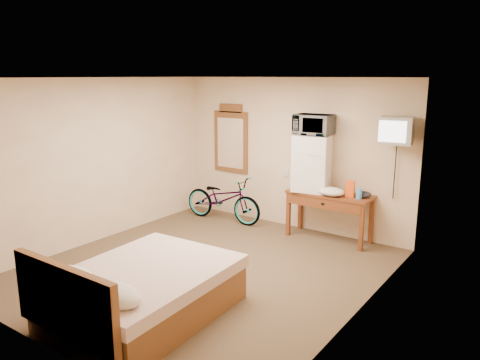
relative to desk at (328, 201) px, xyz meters
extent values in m
plane|color=#493724|center=(-0.84, -2.00, -0.63)|extent=(4.60, 4.60, 0.00)
plane|color=silver|center=(-0.84, -2.00, 1.87)|extent=(4.60, 4.60, 0.00)
cube|color=beige|center=(-0.84, 0.30, 0.62)|extent=(4.20, 0.04, 2.50)
cube|color=beige|center=(-0.84, -4.30, 0.62)|extent=(4.20, 0.04, 2.50)
cube|color=beige|center=(-2.94, -2.00, 0.62)|extent=(0.04, 4.60, 2.50)
cube|color=beige|center=(1.26, -2.00, 0.62)|extent=(0.04, 4.60, 2.50)
cube|color=silver|center=(-0.92, 0.29, 0.29)|extent=(0.08, 0.01, 0.13)
cube|color=brown|center=(0.00, 0.04, 0.10)|extent=(1.32, 0.51, 0.04)
cube|color=brown|center=(-0.61, -0.16, -0.27)|extent=(0.06, 0.06, 0.71)
cube|color=brown|center=(0.61, -0.16, -0.27)|extent=(0.06, 0.06, 0.71)
cube|color=brown|center=(-0.61, 0.24, -0.27)|extent=(0.06, 0.06, 0.71)
cube|color=brown|center=(0.61, 0.24, -0.27)|extent=(0.06, 0.06, 0.71)
cube|color=brown|center=(0.00, -0.18, 0.00)|extent=(1.20, 0.05, 0.16)
cube|color=black|center=(0.00, -0.20, 0.00)|extent=(0.05, 0.02, 0.03)
cube|color=white|center=(-0.32, 0.04, 0.56)|extent=(0.63, 0.61, 0.88)
cube|color=#A1A09B|center=(-0.32, -0.22, 0.74)|extent=(0.54, 0.01, 0.00)
cylinder|color=#A1A09B|center=(-0.51, -0.22, 0.51)|extent=(0.02, 0.02, 0.32)
imported|color=white|center=(-0.32, 0.04, 1.16)|extent=(0.59, 0.42, 0.32)
cube|color=#F05115|center=(0.35, -0.02, 0.25)|extent=(0.13, 0.09, 0.25)
cylinder|color=#469AF0|center=(0.49, -0.03, 0.20)|extent=(0.09, 0.09, 0.15)
ellipsoid|color=silver|center=(0.08, -0.10, 0.19)|extent=(0.41, 0.31, 0.13)
ellipsoid|color=black|center=(-0.48, -0.12, 0.17)|extent=(0.24, 0.18, 0.09)
ellipsoid|color=black|center=(0.53, 0.07, 0.17)|extent=(0.21, 0.17, 0.10)
cube|color=black|center=(0.96, 0.28, 1.07)|extent=(0.14, 0.02, 0.14)
cylinder|color=black|center=(0.96, 0.24, 1.07)|extent=(0.05, 0.30, 0.05)
cube|color=#A1A09B|center=(0.96, 0.02, 1.16)|extent=(0.48, 0.42, 0.38)
cube|color=white|center=(0.96, -0.17, 1.16)|extent=(0.36, 0.07, 0.29)
cube|color=black|center=(0.96, 0.20, 1.16)|extent=(0.27, 0.05, 0.23)
cube|color=brown|center=(-2.07, 0.27, 0.73)|extent=(0.72, 0.04, 1.10)
cube|color=brown|center=(-2.07, 0.27, 1.33)|extent=(0.48, 0.04, 0.15)
cube|color=white|center=(-2.07, 0.25, 0.70)|extent=(0.57, 0.01, 0.90)
imported|color=black|center=(-1.94, -0.16, -0.23)|extent=(1.55, 0.60, 0.80)
cube|color=brown|center=(-0.59, -3.30, -0.43)|extent=(1.49, 1.93, 0.40)
cube|color=beige|center=(-0.59, -3.30, -0.18)|extent=(1.53, 1.97, 0.14)
cube|color=brown|center=(-0.59, -4.26, -0.08)|extent=(1.40, 0.08, 0.70)
ellipsoid|color=silver|center=(-0.92, -3.95, -0.05)|extent=(0.57, 0.35, 0.20)
ellipsoid|color=silver|center=(-0.27, -3.95, -0.05)|extent=(0.57, 0.35, 0.20)
camera|label=1|loc=(2.91, -6.49, 1.90)|focal=35.00mm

